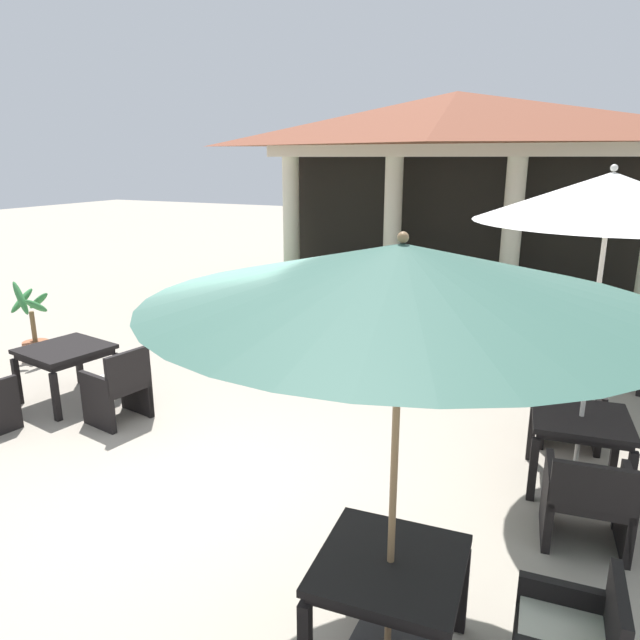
{
  "coord_description": "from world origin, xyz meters",
  "views": [
    {
      "loc": [
        2.69,
        -3.67,
        3.0
      ],
      "look_at": [
        -0.25,
        2.58,
        1.07
      ],
      "focal_mm": 32.67,
      "sensor_mm": 36.0,
      "label": 1
    }
  ],
  "objects_px": {
    "patio_chair_mid_left_north": "(570,407)",
    "patio_table_far_back": "(65,354)",
    "potted_palm_left_edge": "(34,335)",
    "patio_table_mid_right": "(390,575)",
    "patio_umbrella_mid_right": "(401,277)",
    "patio_chair_far_back_east": "(119,387)",
    "patio_umbrella_mid_left": "(610,200)",
    "patio_chair_mid_left_south": "(588,499)",
    "patio_table_mid_left": "(580,426)"
  },
  "relations": [
    {
      "from": "patio_chair_mid_left_north",
      "to": "patio_chair_far_back_east",
      "type": "xyz_separation_m",
      "value": [
        -4.8,
        -1.67,
        0.01
      ]
    },
    {
      "from": "patio_chair_mid_left_north",
      "to": "patio_table_mid_right",
      "type": "bearing_deg",
      "value": 69.93
    },
    {
      "from": "patio_chair_mid_left_north",
      "to": "patio_table_far_back",
      "type": "height_order",
      "value": "patio_chair_mid_left_north"
    },
    {
      "from": "patio_table_mid_left",
      "to": "patio_chair_mid_left_south",
      "type": "bearing_deg",
      "value": -83.32
    },
    {
      "from": "patio_umbrella_mid_right",
      "to": "patio_table_far_back",
      "type": "xyz_separation_m",
      "value": [
        -4.98,
        2.07,
        -1.79
      ]
    },
    {
      "from": "patio_chair_mid_left_north",
      "to": "patio_table_mid_left",
      "type": "bearing_deg",
      "value": 90.0
    },
    {
      "from": "potted_palm_left_edge",
      "to": "patio_umbrella_mid_left",
      "type": "bearing_deg",
      "value": -2.67
    },
    {
      "from": "patio_table_mid_left",
      "to": "patio_chair_far_back_east",
      "type": "relative_size",
      "value": 1.05
    },
    {
      "from": "patio_chair_mid_left_north",
      "to": "patio_table_mid_right",
      "type": "relative_size",
      "value": 0.96
    },
    {
      "from": "patio_umbrella_mid_left",
      "to": "patio_table_far_back",
      "type": "height_order",
      "value": "patio_umbrella_mid_left"
    },
    {
      "from": "patio_table_mid_right",
      "to": "patio_chair_mid_left_south",
      "type": "bearing_deg",
      "value": 58.61
    },
    {
      "from": "patio_chair_far_back_east",
      "to": "potted_palm_left_edge",
      "type": "relative_size",
      "value": 0.71
    },
    {
      "from": "potted_palm_left_edge",
      "to": "patio_table_mid_right",
      "type": "bearing_deg",
      "value": -24.12
    },
    {
      "from": "patio_umbrella_mid_left",
      "to": "patio_chair_far_back_east",
      "type": "xyz_separation_m",
      "value": [
        -4.9,
        -0.76,
        -2.24
      ]
    },
    {
      "from": "patio_chair_mid_left_north",
      "to": "patio_chair_far_back_east",
      "type": "bearing_deg",
      "value": 12.53
    },
    {
      "from": "patio_umbrella_mid_left",
      "to": "patio_chair_mid_left_north",
      "type": "relative_size",
      "value": 3.39
    },
    {
      "from": "patio_umbrella_mid_right",
      "to": "patio_table_far_back",
      "type": "distance_m",
      "value": 5.68
    },
    {
      "from": "potted_palm_left_edge",
      "to": "patio_chair_far_back_east",
      "type": "bearing_deg",
      "value": -21.97
    },
    {
      "from": "patio_chair_mid_left_north",
      "to": "patio_chair_far_back_east",
      "type": "height_order",
      "value": "patio_chair_far_back_east"
    },
    {
      "from": "patio_table_mid_left",
      "to": "patio_umbrella_mid_left",
      "type": "relative_size",
      "value": 0.32
    },
    {
      "from": "patio_table_mid_left",
      "to": "potted_palm_left_edge",
      "type": "relative_size",
      "value": 0.75
    },
    {
      "from": "patio_table_far_back",
      "to": "patio_table_mid_right",
      "type": "bearing_deg",
      "value": -22.62
    },
    {
      "from": "patio_table_mid_left",
      "to": "patio_table_mid_right",
      "type": "bearing_deg",
      "value": -109.82
    },
    {
      "from": "patio_table_mid_right",
      "to": "potted_palm_left_edge",
      "type": "xyz_separation_m",
      "value": [
        -6.71,
        3.01,
        -0.22
      ]
    },
    {
      "from": "patio_chair_mid_left_south",
      "to": "patio_chair_far_back_east",
      "type": "xyz_separation_m",
      "value": [
        -5.01,
        0.15,
        0.02
      ]
    },
    {
      "from": "patio_chair_mid_left_south",
      "to": "patio_table_mid_right",
      "type": "distance_m",
      "value": 2.05
    },
    {
      "from": "patio_chair_mid_left_south",
      "to": "potted_palm_left_edge",
      "type": "bearing_deg",
      "value": 164.06
    },
    {
      "from": "patio_umbrella_mid_left",
      "to": "patio_chair_far_back_east",
      "type": "bearing_deg",
      "value": -171.21
    },
    {
      "from": "patio_chair_mid_left_south",
      "to": "patio_table_far_back",
      "type": "bearing_deg",
      "value": 170.15
    },
    {
      "from": "patio_umbrella_mid_left",
      "to": "patio_chair_mid_left_south",
      "type": "distance_m",
      "value": 2.44
    },
    {
      "from": "patio_umbrella_mid_right",
      "to": "patio_chair_far_back_east",
      "type": "bearing_deg",
      "value": 154.41
    },
    {
      "from": "patio_chair_far_back_east",
      "to": "potted_palm_left_edge",
      "type": "bearing_deg",
      "value": 78.08
    },
    {
      "from": "patio_umbrella_mid_left",
      "to": "patio_chair_mid_left_south",
      "type": "height_order",
      "value": "patio_umbrella_mid_left"
    },
    {
      "from": "patio_table_far_back",
      "to": "patio_umbrella_mid_left",
      "type": "bearing_deg",
      "value": 5.54
    },
    {
      "from": "patio_table_far_back",
      "to": "potted_palm_left_edge",
      "type": "bearing_deg",
      "value": 151.74
    },
    {
      "from": "patio_chair_mid_left_south",
      "to": "patio_umbrella_mid_right",
      "type": "distance_m",
      "value": 2.86
    },
    {
      "from": "patio_umbrella_mid_right",
      "to": "patio_chair_far_back_east",
      "type": "height_order",
      "value": "patio_umbrella_mid_right"
    },
    {
      "from": "patio_chair_far_back_east",
      "to": "patio_table_mid_left",
      "type": "bearing_deg",
      "value": -71.16
    },
    {
      "from": "patio_chair_mid_left_south",
      "to": "patio_umbrella_mid_right",
      "type": "xyz_separation_m",
      "value": [
        -1.06,
        -1.74,
        2.01
      ]
    },
    {
      "from": "patio_chair_far_back_east",
      "to": "patio_umbrella_mid_right",
      "type": "bearing_deg",
      "value": -105.54
    },
    {
      "from": "patio_chair_mid_left_south",
      "to": "patio_chair_far_back_east",
      "type": "bearing_deg",
      "value": 171.58
    },
    {
      "from": "patio_umbrella_mid_right",
      "to": "potted_palm_left_edge",
      "type": "height_order",
      "value": "patio_umbrella_mid_right"
    },
    {
      "from": "patio_umbrella_mid_left",
      "to": "patio_umbrella_mid_right",
      "type": "distance_m",
      "value": 2.83
    },
    {
      "from": "patio_table_mid_right",
      "to": "patio_table_far_back",
      "type": "height_order",
      "value": "patio_table_far_back"
    },
    {
      "from": "patio_table_far_back",
      "to": "potted_palm_left_edge",
      "type": "relative_size",
      "value": 0.86
    },
    {
      "from": "patio_table_far_back",
      "to": "patio_table_mid_left",
      "type": "bearing_deg",
      "value": 5.54
    },
    {
      "from": "patio_table_mid_left",
      "to": "patio_umbrella_mid_right",
      "type": "relative_size",
      "value": 0.35
    },
    {
      "from": "patio_umbrella_mid_right",
      "to": "patio_chair_mid_left_south",
      "type": "bearing_deg",
      "value": 58.61
    },
    {
      "from": "patio_umbrella_mid_left",
      "to": "patio_umbrella_mid_right",
      "type": "height_order",
      "value": "patio_umbrella_mid_left"
    },
    {
      "from": "patio_chair_mid_left_north",
      "to": "patio_table_mid_right",
      "type": "height_order",
      "value": "patio_chair_mid_left_north"
    }
  ]
}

